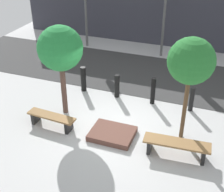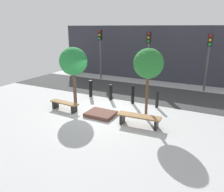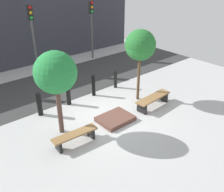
% 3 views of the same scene
% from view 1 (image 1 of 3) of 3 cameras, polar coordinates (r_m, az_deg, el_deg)
% --- Properties ---
extents(ground_plane, '(18.00, 18.00, 0.00)m').
position_cam_1_polar(ground_plane, '(10.15, 1.06, -5.67)').
color(ground_plane, '#B6B6B6').
extents(road_strip, '(18.00, 3.93, 0.01)m').
position_cam_1_polar(road_strip, '(13.50, 6.81, 3.86)').
color(road_strip, '#373737').
rests_on(road_strip, ground).
extents(building_facade, '(16.20, 0.50, 4.16)m').
position_cam_1_polar(building_facade, '(16.39, 10.80, 16.05)').
color(building_facade, '#33333D').
rests_on(building_facade, ground).
extents(bench_left, '(1.65, 0.49, 0.43)m').
position_cam_1_polar(bench_left, '(10.18, -11.00, -4.06)').
color(bench_left, black).
rests_on(bench_left, ground).
extents(bench_right, '(1.89, 0.59, 0.47)m').
position_cam_1_polar(bench_right, '(9.04, 11.72, -8.88)').
color(bench_right, black).
rests_on(bench_right, ground).
extents(planter_bed, '(1.33, 1.05, 0.18)m').
position_cam_1_polar(planter_bed, '(9.71, 0.05, -6.91)').
color(planter_bed, brown).
rests_on(planter_bed, ground).
extents(tree_behind_left_bench, '(1.45, 1.45, 3.08)m').
position_cam_1_polar(tree_behind_left_bench, '(9.94, -9.45, 8.47)').
color(tree_behind_left_bench, '#513930').
rests_on(tree_behind_left_bench, ground).
extents(tree_behind_right_bench, '(1.31, 1.31, 3.20)m').
position_cam_1_polar(tree_behind_right_bench, '(8.71, 14.28, 6.11)').
color(tree_behind_right_bench, brown).
rests_on(tree_behind_right_bench, ground).
extents(bollard_far_left, '(0.21, 0.21, 1.00)m').
position_cam_1_polar(bollard_far_left, '(12.01, -5.26, 3.10)').
color(bollard_far_left, black).
rests_on(bollard_far_left, ground).
extents(bollard_left, '(0.19, 0.19, 0.91)m').
position_cam_1_polar(bollard_left, '(11.56, 0.91, 1.84)').
color(bollard_left, black).
rests_on(bollard_left, ground).
extents(bollard_center, '(0.17, 0.17, 1.02)m').
position_cam_1_polar(bollard_center, '(11.21, 7.51, 0.92)').
color(bollard_center, black).
rests_on(bollard_center, ground).
extents(bollard_right, '(0.16, 0.16, 0.91)m').
position_cam_1_polar(bollard_right, '(11.08, 14.36, -0.56)').
color(bollard_right, black).
rests_on(bollard_right, ground).
extents(traffic_light_mid_west, '(0.28, 0.27, 3.73)m').
position_cam_1_polar(traffic_light_mid_west, '(14.71, 9.72, 16.55)').
color(traffic_light_mid_west, '#555555').
rests_on(traffic_light_mid_west, ground).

